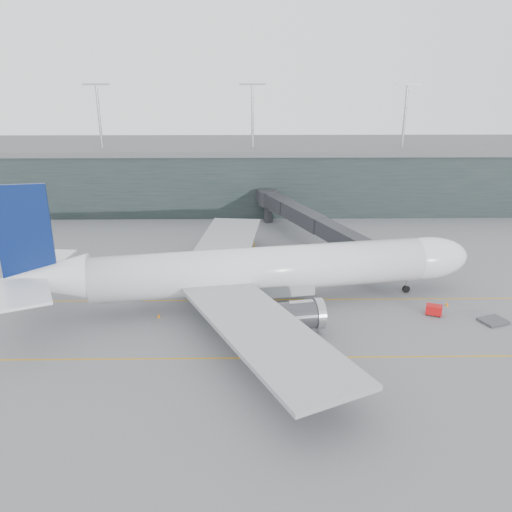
{
  "coord_description": "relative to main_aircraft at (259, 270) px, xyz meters",
  "views": [
    {
      "loc": [
        4.0,
        -70.16,
        30.34
      ],
      "look_at": [
        5.0,
        -4.0,
        6.79
      ],
      "focal_mm": 35.0,
      "sensor_mm": 36.0,
      "label": 1
    }
  ],
  "objects": [
    {
      "name": "ground",
      "position": [
        -5.35,
        5.44,
        -5.16
      ],
      "size": [
        320.0,
        320.0,
        0.0
      ],
      "primitive_type": "plane",
      "color": "#58575C",
      "rests_on": "ground"
    },
    {
      "name": "taxiline_a",
      "position": [
        -5.35,
        1.44,
        -5.15
      ],
      "size": [
        160.0,
        0.25,
        0.02
      ],
      "primitive_type": "cube",
      "color": "#C38612",
      "rests_on": "ground"
    },
    {
      "name": "taxiline_b",
      "position": [
        -5.35,
        -14.56,
        -5.15
      ],
      "size": [
        160.0,
        0.25,
        0.02
      ],
      "primitive_type": "cube",
      "color": "#C38612",
      "rests_on": "ground"
    },
    {
      "name": "taxiline_lead_main",
      "position": [
        -0.35,
        25.44,
        -5.15
      ],
      "size": [
        0.25,
        60.0,
        0.02
      ],
      "primitive_type": "cube",
      "color": "#C38612",
      "rests_on": "ground"
    },
    {
      "name": "terminal",
      "position": [
        -5.35,
        63.44,
        2.45
      ],
      "size": [
        240.0,
        36.0,
        29.0
      ],
      "color": "#1D2727",
      "rests_on": "ground"
    },
    {
      "name": "main_aircraft",
      "position": [
        0.0,
        0.0,
        0.0
      ],
      "size": [
        65.47,
        60.82,
        18.4
      ],
      "rotation": [
        0.0,
        0.0,
        0.17
      ],
      "color": "white",
      "rests_on": "ground"
    },
    {
      "name": "jet_bridge",
      "position": [
        10.81,
        29.31,
        0.19
      ],
      "size": [
        19.9,
        45.04,
        7.16
      ],
      "rotation": [
        0.0,
        0.0,
        0.36
      ],
      "color": "#27272B",
      "rests_on": "ground"
    },
    {
      "name": "gse_cart",
      "position": [
        23.75,
        -3.79,
        -4.37
      ],
      "size": [
        2.43,
        2.0,
        1.42
      ],
      "rotation": [
        0.0,
        0.0,
        -0.37
      ],
      "color": "red",
      "rests_on": "ground"
    },
    {
      "name": "baggage_dolly",
      "position": [
        30.9,
        -6.06,
        -4.97
      ],
      "size": [
        4.03,
        3.65,
        0.33
      ],
      "primitive_type": "cube",
      "rotation": [
        0.0,
        0.0,
        0.37
      ],
      "color": "#3A3B40",
      "rests_on": "ground"
    },
    {
      "name": "uld_a",
      "position": [
        -11.2,
        15.16,
        -4.12
      ],
      "size": [
        2.5,
        2.15,
        2.0
      ],
      "rotation": [
        0.0,
        0.0,
        -0.2
      ],
      "color": "#3A3A3F",
      "rests_on": "ground"
    },
    {
      "name": "uld_b",
      "position": [
        -8.2,
        17.68,
        -4.26
      ],
      "size": [
        2.14,
        1.84,
        1.71
      ],
      "rotation": [
        0.0,
        0.0,
        0.2
      ],
      "color": "#3A3A3F",
      "rests_on": "ground"
    },
    {
      "name": "uld_c",
      "position": [
        -6.78,
        16.79,
        -4.3
      ],
      "size": [
        1.93,
        1.61,
        1.65
      ],
      "rotation": [
        0.0,
        0.0,
        0.09
      ],
      "color": "#3A3A3F",
      "rests_on": "ground"
    },
    {
      "name": "cone_nose",
      "position": [
        26.66,
        -0.99,
        -4.78
      ],
      "size": [
        0.48,
        0.48,
        0.76
      ],
      "primitive_type": "cone",
      "color": "orange",
      "rests_on": "ground"
    },
    {
      "name": "cone_wing_stbd",
      "position": [
        2.76,
        -15.27,
        -4.8
      ],
      "size": [
        0.45,
        0.45,
        0.72
      ],
      "primitive_type": "cone",
      "color": "#CF420B",
      "rests_on": "ground"
    },
    {
      "name": "cone_wing_port",
      "position": [
        3.62,
        14.87,
        -4.85
      ],
      "size": [
        0.39,
        0.39,
        0.63
      ],
      "primitive_type": "cone",
      "color": "orange",
      "rests_on": "ground"
    },
    {
      "name": "cone_tail",
      "position": [
        -13.54,
        -4.06,
        -4.83
      ],
      "size": [
        0.42,
        0.42,
        0.67
      ],
      "primitive_type": "cone",
      "color": "orange",
      "rests_on": "ground"
    }
  ]
}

